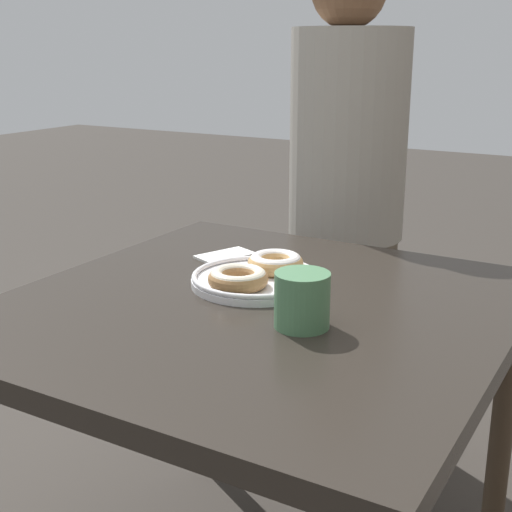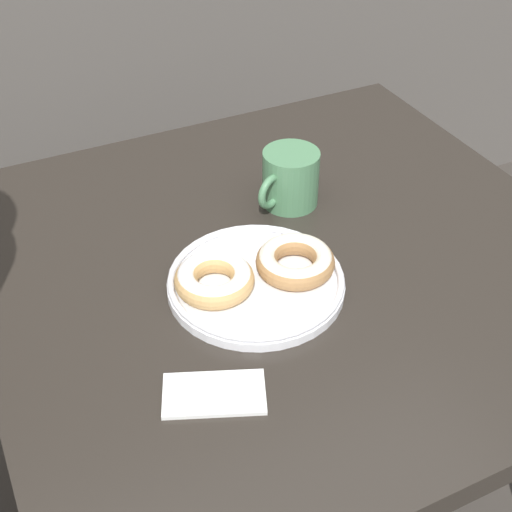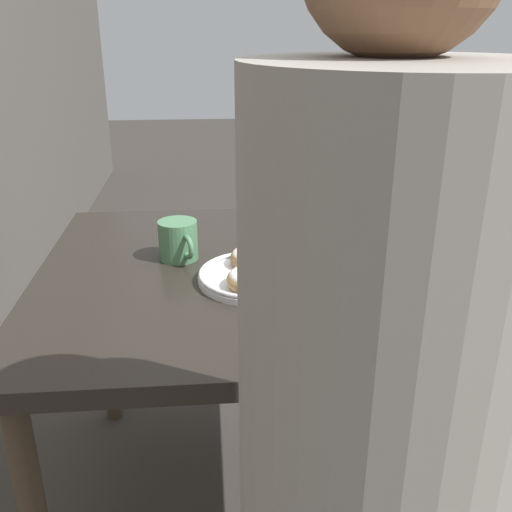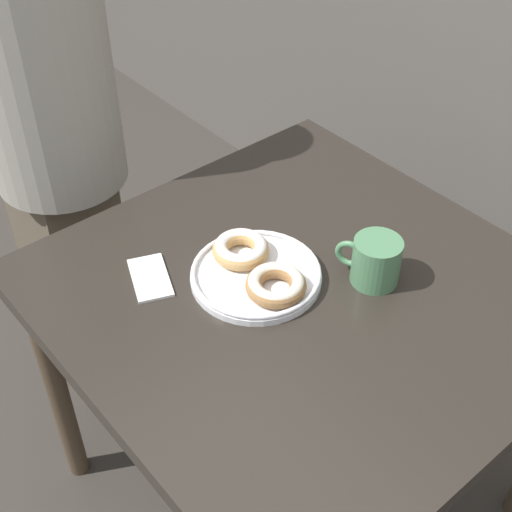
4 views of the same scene
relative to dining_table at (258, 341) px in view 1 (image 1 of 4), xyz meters
name	(u,v)px [view 1 (image 1 of 4)]	position (x,y,z in m)	size (l,w,h in m)	color
dining_table	(258,341)	(0.00, 0.00, 0.00)	(0.93, 0.90, 0.71)	#28231E
donut_plate	(257,275)	(-0.08, -0.05, 0.10)	(0.27, 0.26, 0.05)	white
coffee_mug	(302,299)	(0.07, 0.12, 0.13)	(0.12, 0.09, 0.10)	#4C7F56
person_figure	(347,205)	(-0.73, -0.14, 0.11)	(0.34, 0.32, 1.39)	brown
napkin	(225,256)	(-0.21, -0.21, 0.08)	(0.14, 0.11, 0.01)	white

